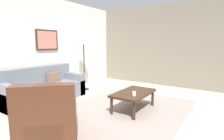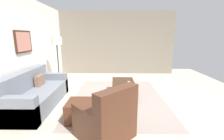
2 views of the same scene
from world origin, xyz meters
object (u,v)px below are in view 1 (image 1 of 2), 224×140
at_px(framed_artwork, 47,40).
at_px(ottoman, 55,111).
at_px(lamp_standing, 84,46).
at_px(armchair_leather, 48,125).
at_px(cup, 134,94).
at_px(couch_main, 43,89).
at_px(coffee_table, 134,94).

bearing_deg(framed_artwork, ottoman, -124.32).
xyz_separation_m(ottoman, lamp_standing, (2.09, 1.17, 1.21)).
distance_m(armchair_leather, cup, 1.78).
relative_size(armchair_leather, cup, 13.30).
xyz_separation_m(armchair_leather, lamp_standing, (2.68, 1.75, 1.10)).
bearing_deg(ottoman, framed_artwork, 55.68).
height_order(armchair_leather, ottoman, armchair_leather).
bearing_deg(lamp_standing, couch_main, 174.90).
distance_m(armchair_leather, coffee_table, 1.99).
bearing_deg(coffee_table, armchair_leather, 168.70).
relative_size(couch_main, armchair_leather, 1.83).
xyz_separation_m(coffee_table, framed_artwork, (-0.20, 2.67, 1.22)).
bearing_deg(cup, ottoman, 134.98).
relative_size(coffee_table, framed_artwork, 1.55).
height_order(couch_main, ottoman, couch_main).
xyz_separation_m(armchair_leather, ottoman, (0.59, 0.58, -0.11)).
bearing_deg(ottoman, armchair_leather, -135.51).
relative_size(lamp_standing, framed_artwork, 2.41).
distance_m(couch_main, framed_artwork, 1.43).
bearing_deg(framed_artwork, lamp_standing, -29.74).
bearing_deg(cup, couch_main, 100.81).
distance_m(couch_main, ottoman, 1.45).
relative_size(cup, lamp_standing, 0.05).
distance_m(coffee_table, cup, 0.30).
bearing_deg(armchair_leather, framed_artwork, 52.48).
distance_m(ottoman, cup, 1.59).
xyz_separation_m(armchair_leather, framed_artwork, (1.75, 2.28, 1.27)).
relative_size(armchair_leather, ottoman, 2.02).
bearing_deg(cup, coffee_table, 28.81).
relative_size(ottoman, lamp_standing, 0.33).
xyz_separation_m(ottoman, framed_artwork, (1.16, 1.70, 1.38)).
bearing_deg(cup, lamp_standing, 66.55).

